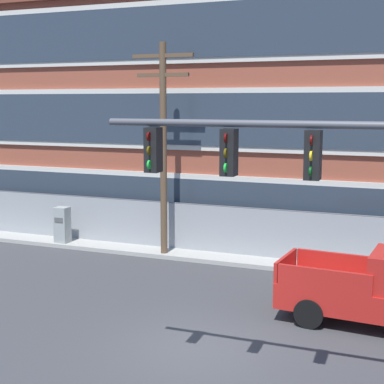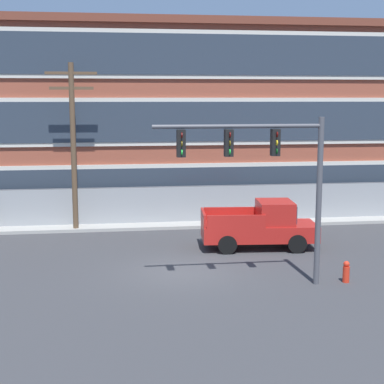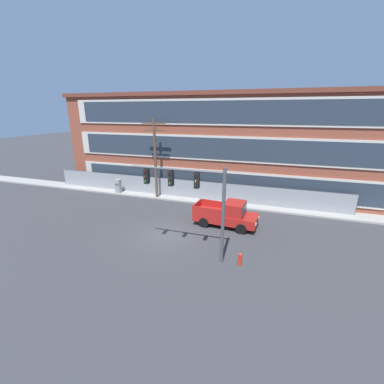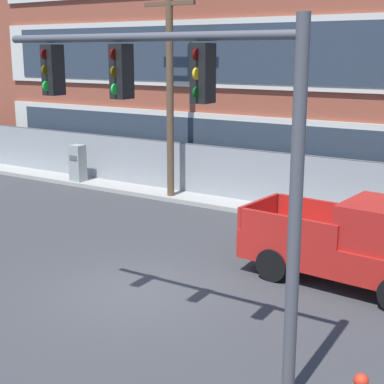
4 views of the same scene
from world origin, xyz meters
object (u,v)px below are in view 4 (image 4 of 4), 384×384
Objects in this scene: traffic_signal_mast at (187,119)px; electrical_cabinet at (78,165)px; utility_pole_near_corner at (170,75)px; pickup_truck_red at (354,245)px.

electrical_cabinet is at bearing 140.55° from traffic_signal_mast.
traffic_signal_mast reaches higher than electrical_cabinet.
pickup_truck_red is at bearing -28.24° from utility_pole_near_corner.
utility_pole_near_corner is at bearing 126.21° from traffic_signal_mast.
pickup_truck_red is (1.22, 5.17, -3.34)m from traffic_signal_mast.
utility_pole_near_corner is at bearing -0.07° from electrical_cabinet.
utility_pole_near_corner reaches higher than pickup_truck_red.
traffic_signal_mast is 11.91m from utility_pole_near_corner.
pickup_truck_red is 10.03m from utility_pole_near_corner.
pickup_truck_red is 3.10× the size of electrical_cabinet.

